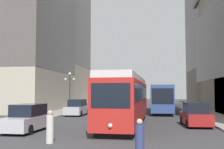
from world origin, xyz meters
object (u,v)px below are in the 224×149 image
at_px(lamp_post_left_far, 70,86).
at_px(parked_car_right_far, 196,115).
at_px(transit_bus, 161,97).
at_px(parked_car_left_mid, 77,108).
at_px(parked_car_left_far, 95,104).
at_px(pedestrian_crossing_near, 50,128).
at_px(pedestrian_crossing_far, 140,140).
at_px(parked_car_left_near, 28,119).
at_px(streetcar, 126,99).

bearing_deg(lamp_post_left_far, parked_car_right_far, -41.31).
xyz_separation_m(transit_bus, parked_car_left_mid, (-9.69, -5.68, -1.10)).
bearing_deg(lamp_post_left_far, parked_car_left_far, 75.34).
distance_m(transit_bus, pedestrian_crossing_near, 23.56).
bearing_deg(transit_bus, pedestrian_crossing_far, -93.79).
distance_m(parked_car_left_mid, pedestrian_crossing_far, 21.12).
relative_size(pedestrian_crossing_near, lamp_post_left_far, 0.34).
distance_m(parked_car_right_far, parked_car_left_far, 22.51).
distance_m(parked_car_left_near, parked_car_left_far, 23.59).
xyz_separation_m(parked_car_right_far, pedestrian_crossing_far, (-4.00, -11.13, -0.11)).
bearing_deg(pedestrian_crossing_near, parked_car_right_far, -123.25).
bearing_deg(parked_car_left_far, streetcar, -72.80).
height_order(parked_car_left_far, lamp_post_left_far, lamp_post_left_far).
xyz_separation_m(parked_car_left_mid, pedestrian_crossing_near, (3.01, -16.89, -0.06)).
xyz_separation_m(parked_car_left_mid, parked_car_left_far, (-0.00, 10.69, 0.00)).
bearing_deg(lamp_post_left_far, parked_car_left_mid, -60.99).
xyz_separation_m(parked_car_left_near, pedestrian_crossing_far, (7.71, -6.76, -0.11)).
height_order(pedestrian_crossing_near, pedestrian_crossing_far, pedestrian_crossing_near).
bearing_deg(parked_car_left_near, lamp_post_left_far, 97.97).
bearing_deg(parked_car_left_far, pedestrian_crossing_near, -84.92).
relative_size(streetcar, parked_car_left_mid, 3.29).
height_order(parked_car_right_far, lamp_post_left_far, lamp_post_left_far).
bearing_deg(pedestrian_crossing_far, streetcar, 96.12).
bearing_deg(pedestrian_crossing_far, parked_car_left_near, 137.76).
bearing_deg(parked_car_left_near, streetcar, 37.63).
height_order(transit_bus, parked_car_left_far, transit_bus).
distance_m(transit_bus, parked_car_left_mid, 11.28).
bearing_deg(lamp_post_left_far, transit_bus, 10.99).
bearing_deg(parked_car_left_mid, parked_car_left_far, 91.33).
xyz_separation_m(parked_car_right_far, lamp_post_left_far, (-13.61, 11.96, 2.65)).
distance_m(streetcar, pedestrian_crossing_far, 11.55).
bearing_deg(parked_car_left_far, transit_bus, -28.49).
xyz_separation_m(parked_car_left_near, lamp_post_left_far, (-1.90, 16.33, 2.65)).
distance_m(parked_car_right_far, pedestrian_crossing_far, 11.82).
height_order(parked_car_left_near, lamp_post_left_far, lamp_post_left_far).
relative_size(transit_bus, pedestrian_crossing_far, 8.24).
distance_m(parked_car_left_near, parked_car_right_far, 12.50).
relative_size(parked_car_left_mid, parked_car_right_far, 1.06).
bearing_deg(pedestrian_crossing_near, parked_car_left_mid, -66.98).
bearing_deg(pedestrian_crossing_far, parked_car_right_far, 69.23).
distance_m(streetcar, lamp_post_left_far, 14.36).
bearing_deg(pedestrian_crossing_far, lamp_post_left_far, 111.61).
bearing_deg(parked_car_left_near, pedestrian_crossing_near, -51.63).
height_order(parked_car_right_far, pedestrian_crossing_far, parked_car_right_far).
height_order(parked_car_left_far, pedestrian_crossing_far, parked_car_left_far).
xyz_separation_m(transit_bus, lamp_post_left_far, (-11.59, -2.25, 1.54)).
xyz_separation_m(parked_car_left_near, parked_car_left_far, (-0.00, 23.59, 0.00)).
height_order(parked_car_left_near, parked_car_left_mid, same).
xyz_separation_m(transit_bus, parked_car_right_far, (2.02, -14.21, -1.10)).
relative_size(pedestrian_crossing_near, pedestrian_crossing_far, 1.07).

